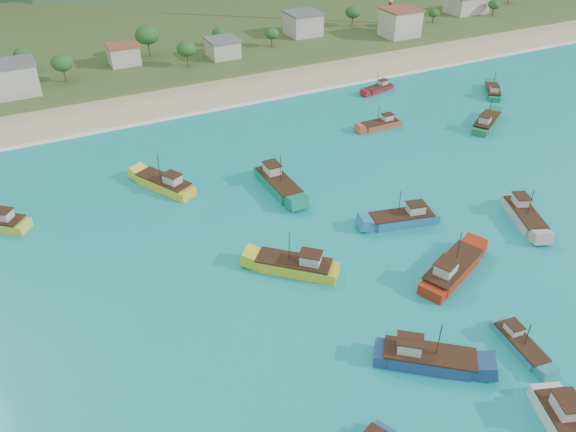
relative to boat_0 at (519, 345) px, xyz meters
name	(u,v)px	position (x,y,z in m)	size (l,w,h in m)	color
ground	(353,299)	(-13.43, 16.63, -0.51)	(600.00, 600.00, 0.00)	#0C857B
beach	(178,100)	(-13.43, 95.63, -0.51)	(400.00, 18.00, 1.20)	beige
land	(121,35)	(-13.43, 156.63, -0.51)	(400.00, 110.00, 2.40)	#385123
surf_line	(190,114)	(-13.43, 86.13, -0.51)	(400.00, 2.50, 0.08)	white
village	(204,45)	(1.86, 118.53, 4.33)	(221.17, 27.40, 7.68)	beige
vegetation	(117,55)	(-21.71, 119.83, 4.58)	(277.85, 25.33, 8.78)	#235623
boat_0	(519,345)	(0.00, 0.00, 0.00)	(3.51, 8.69, 4.99)	teal
boat_5	(486,123)	(41.86, 50.71, 0.30)	(11.34, 8.77, 6.66)	#1C6E44
boat_9	(295,266)	(-17.71, 25.37, 0.38)	(11.27, 10.70, 7.09)	gold
boat_10	(278,184)	(-9.95, 47.20, 0.48)	(3.93, 12.90, 7.60)	#127D5E
boat_11	(379,89)	(32.91, 78.67, 0.01)	(8.90, 4.39, 5.05)	maroon
boat_12	(427,359)	(-11.79, 3.02, 0.38)	(11.63, 10.20, 7.09)	navy
boat_14	(165,184)	(-27.92, 56.34, 0.38)	(8.75, 12.19, 7.06)	yellow
boat_15	(380,125)	(21.16, 60.70, 0.08)	(9.24, 2.77, 5.45)	#BB4729
boat_17	(402,219)	(3.35, 28.46, 0.32)	(11.87, 5.88, 6.74)	teal
boat_18	(524,216)	(21.62, 20.39, 0.30)	(7.37, 11.68, 6.65)	#AEA59E
boat_21	(451,271)	(1.58, 14.47, 0.47)	(13.27, 8.56, 7.57)	#9D2410
boat_26	(492,92)	(56.45, 64.21, 0.16)	(8.40, 9.59, 5.85)	#127652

